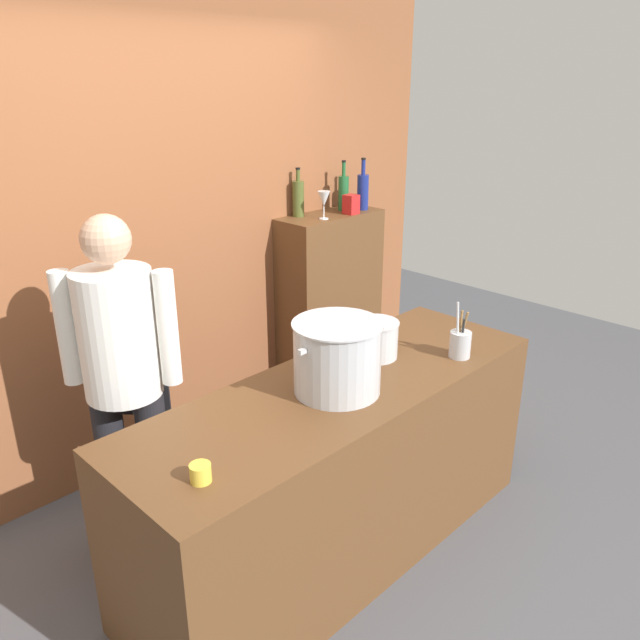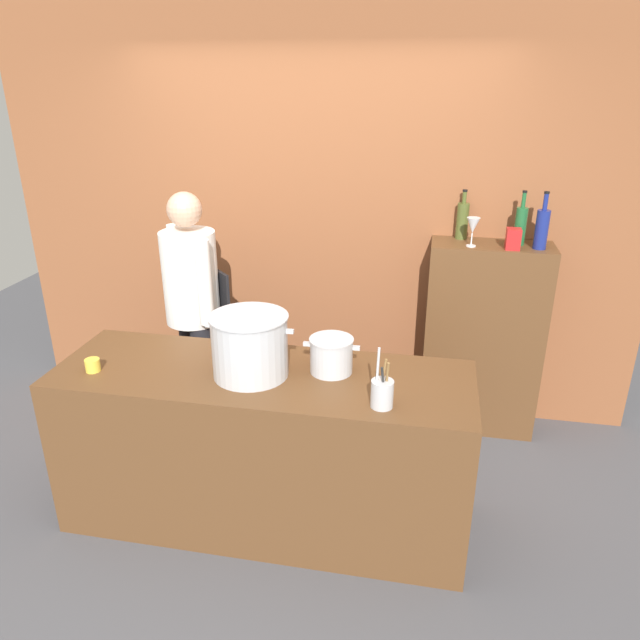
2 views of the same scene
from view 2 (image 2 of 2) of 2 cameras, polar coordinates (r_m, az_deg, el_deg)
The scene contains 14 objects.
ground_plane at distance 3.56m, azimuth -5.03°, elevation -17.99°, with size 8.00×8.00×0.00m, color #4C4C51.
brick_back_panel at distance 4.14m, azimuth -0.40°, elevation 11.36°, with size 4.40×0.10×3.00m, color brown.
prep_counter at distance 3.28m, azimuth -5.31°, elevation -12.01°, with size 2.14×0.70×0.90m, color brown.
bar_cabinet at distance 4.13m, azimuth 15.24°, elevation -1.80°, with size 0.76×0.32×1.31m, color brown.
chef at distance 3.85m, azimuth -12.02°, elevation 1.67°, with size 0.44×0.44×1.66m.
stockpot_large at distance 2.97m, azimuth -6.72°, elevation -2.45°, with size 0.45×0.39×0.32m.
stockpot_small at distance 3.01m, azimuth 1.09°, elevation -3.37°, with size 0.29×0.22×0.18m.
utensil_crock at distance 2.73m, azimuth 5.95°, elevation -6.92°, with size 0.10×0.10×0.29m.
butter_jar at distance 3.25m, azimuth -20.90°, elevation -4.05°, with size 0.07×0.07×0.07m, color yellow.
wine_bottle_olive at distance 3.97m, azimuth 13.44°, elevation 9.28°, with size 0.08×0.08×0.32m.
wine_bottle_green at distance 3.93m, azimuth 18.61°, elevation 8.61°, with size 0.07×0.07×0.34m.
wine_bottle_cobalt at distance 3.87m, azimuth 20.43°, elevation 8.23°, with size 0.08×0.08×0.35m.
wine_glass_short at distance 3.80m, azimuth 14.40°, elevation 8.67°, with size 0.08×0.08×0.18m.
spice_tin_red at distance 3.83m, azimuth 17.97°, elevation 7.38°, with size 0.09×0.09×0.13m, color red.
Camera 2 is at (0.81, -2.58, 2.31)m, focal length 33.49 mm.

